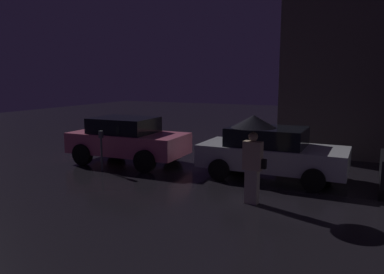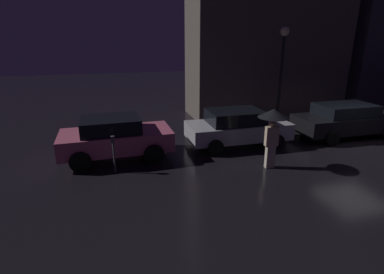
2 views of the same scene
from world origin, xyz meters
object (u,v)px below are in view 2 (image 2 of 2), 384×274
at_px(pedestrian_with_umbrella, 273,122).
at_px(parking_meter, 114,150).
at_px(parked_car_black, 346,120).
at_px(street_lamp_near, 282,58).
at_px(parked_car_pink, 115,137).
at_px(parked_car_silver, 237,127).

relative_size(pedestrian_with_umbrella, parking_meter, 1.63).
distance_m(parked_car_black, pedestrian_with_umbrella, 5.54).
height_order(parked_car_black, street_lamp_near, street_lamp_near).
bearing_deg(parking_meter, parked_car_pink, 85.80).
distance_m(parked_car_pink, pedestrian_with_umbrella, 5.59).
xyz_separation_m(parked_car_pink, parked_car_silver, (4.89, 0.19, -0.06)).
relative_size(parked_car_silver, pedestrian_with_umbrella, 2.02).
bearing_deg(parked_car_pink, parking_meter, -95.60).
distance_m(parked_car_pink, parking_meter, 1.28).
bearing_deg(parked_car_black, parked_car_silver, 177.77).
height_order(parked_car_silver, street_lamp_near, street_lamp_near).
distance_m(pedestrian_with_umbrella, street_lamp_near, 5.96).
bearing_deg(parked_car_silver, parking_meter, -163.13).
bearing_deg(pedestrian_with_umbrella, parked_car_black, 29.89).
bearing_deg(parked_car_black, pedestrian_with_umbrella, -155.62).
height_order(parked_car_black, pedestrian_with_umbrella, pedestrian_with_umbrella).
bearing_deg(parked_car_silver, pedestrian_with_umbrella, -85.74).
distance_m(parking_meter, street_lamp_near, 9.42).
relative_size(parked_car_silver, parking_meter, 3.30).
bearing_deg(parked_car_black, parked_car_pink, -179.81).
height_order(parking_meter, street_lamp_near, street_lamp_near).
xyz_separation_m(parked_car_silver, pedestrian_with_umbrella, (0.16, -2.46, 0.86)).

